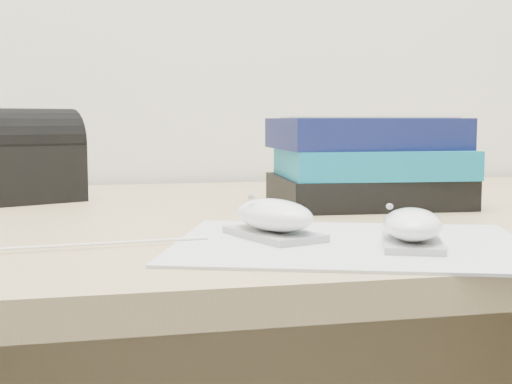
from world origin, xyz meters
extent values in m
cube|color=tan|center=(0.00, 1.58, 0.71)|extent=(1.60, 0.80, 0.03)
cube|color=#9E9FA6|center=(-0.01, 1.32, 0.73)|extent=(0.38, 0.34, 0.00)
cube|color=#A3A3A6|center=(-0.07, 1.36, 0.74)|extent=(0.09, 0.11, 0.01)
ellipsoid|color=white|center=(-0.07, 1.36, 0.75)|extent=(0.09, 0.11, 0.03)
ellipsoid|color=gray|center=(-0.09, 1.36, 0.77)|extent=(0.01, 0.01, 0.01)
cube|color=#A9A9AB|center=(0.04, 1.29, 0.74)|extent=(0.08, 0.10, 0.01)
ellipsoid|color=white|center=(0.04, 1.29, 0.75)|extent=(0.08, 0.10, 0.03)
ellipsoid|color=#969698|center=(0.01, 1.29, 0.77)|extent=(0.01, 0.01, 0.01)
cylinder|color=white|center=(-0.23, 1.35, 0.73)|extent=(0.20, 0.02, 0.00)
cube|color=black|center=(0.12, 1.60, 0.75)|extent=(0.25, 0.20, 0.04)
cube|color=#0D7295|center=(0.12, 1.60, 0.79)|extent=(0.25, 0.20, 0.04)
cube|color=#101649|center=(0.11, 1.61, 0.83)|extent=(0.23, 0.19, 0.04)
cube|color=silver|center=(0.11, 1.58, 0.85)|extent=(0.23, 0.05, 0.00)
cube|color=black|center=(-0.33, 1.74, 0.77)|extent=(0.16, 0.14, 0.08)
cylinder|color=black|center=(-0.33, 1.74, 0.81)|extent=(0.16, 0.14, 0.09)
camera|label=1|loc=(-0.24, 0.71, 0.84)|focal=50.00mm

